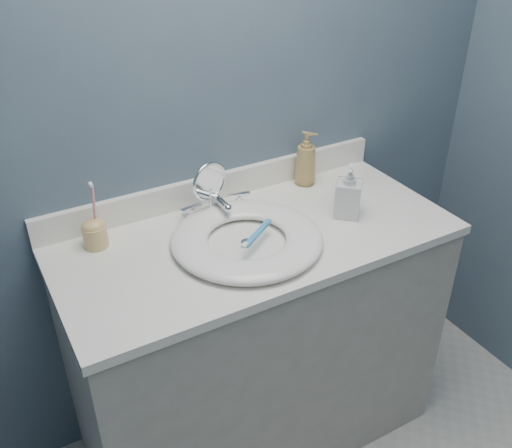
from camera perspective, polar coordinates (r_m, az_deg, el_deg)
back_wall at (r=1.81m, az=-4.32°, el=11.65°), size 2.20×0.02×2.40m
vanity_cabinet at (r=2.01m, az=0.05°, el=-12.02°), size 1.20×0.55×0.85m
countertop at (r=1.74m, az=0.06°, el=-1.49°), size 1.22×0.57×0.03m
backsplash at (r=1.91m, az=-3.84°, el=3.78°), size 1.22×0.02×0.09m
basin at (r=1.68m, az=-0.92°, el=-1.46°), size 0.45×0.45×0.04m
drain at (r=1.69m, az=-0.91°, el=-1.89°), size 0.04×0.04×0.01m
faucet at (r=1.82m, az=-3.90°, el=1.71°), size 0.25×0.13×0.07m
makeup_mirror at (r=1.77m, az=-4.64°, el=3.60°), size 0.13×0.07×0.19m
soap_bottle_amber at (r=1.99m, az=5.01°, el=6.56°), size 0.10×0.10×0.19m
soap_bottle_clear at (r=1.81m, az=9.26°, el=3.29°), size 0.11×0.11×0.17m
toothbrush_holder at (r=1.72m, az=-15.83°, el=-0.79°), size 0.07×0.07×0.21m
toothbrush_lying at (r=1.65m, az=0.09°, el=-1.02°), size 0.15×0.11×0.02m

